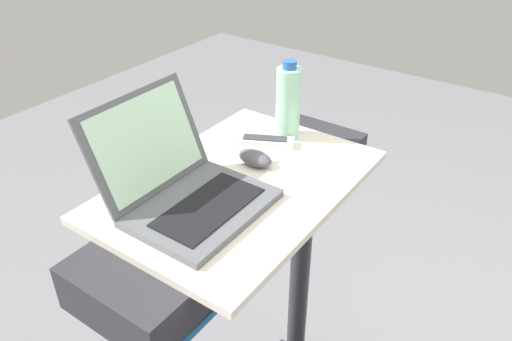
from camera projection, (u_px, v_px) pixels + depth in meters
The scene contains 5 objects.
desk_board at pixel (239, 185), 1.25m from camera, with size 0.69×0.48×0.02m, color beige.
laptop at pixel (184, 186), 1.14m from camera, with size 0.31×0.32×0.24m.
computer_mouse at pixel (255, 158), 1.30m from camera, with size 0.06×0.10×0.03m, color #4C4C51.
water_bottle at pixel (288, 102), 1.39m from camera, with size 0.07×0.07×0.22m.
tv_remote at pixel (265, 141), 1.39m from camera, with size 0.11×0.16×0.02m.
Camera 1 is at (-0.83, 0.07, 1.88)m, focal length 35.44 mm.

